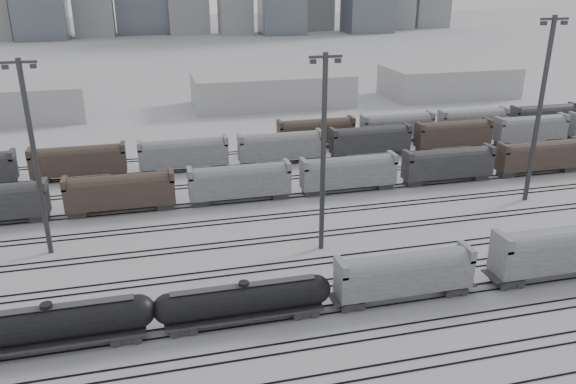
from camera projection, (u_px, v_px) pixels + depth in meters
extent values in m
plane|color=#B5B5BA|center=(381.00, 308.00, 57.00)|extent=(900.00, 900.00, 0.00)
cube|color=black|center=(425.00, 368.00, 48.19)|extent=(220.00, 0.07, 0.16)
cube|color=black|center=(418.00, 358.00, 49.49)|extent=(220.00, 0.07, 0.16)
cube|color=black|center=(400.00, 335.00, 52.71)|extent=(220.00, 0.07, 0.16)
cube|color=black|center=(394.00, 326.00, 54.01)|extent=(220.00, 0.07, 0.16)
cube|color=black|center=(380.00, 306.00, 57.23)|extent=(220.00, 0.07, 0.16)
cube|color=black|center=(374.00, 299.00, 58.52)|extent=(220.00, 0.07, 0.16)
cube|color=black|center=(362.00, 282.00, 61.74)|extent=(220.00, 0.07, 0.16)
cube|color=black|center=(357.00, 275.00, 63.04)|extent=(220.00, 0.07, 0.16)
cube|color=black|center=(346.00, 261.00, 66.26)|extent=(220.00, 0.07, 0.16)
cube|color=black|center=(342.00, 255.00, 67.56)|extent=(220.00, 0.07, 0.16)
cube|color=black|center=(328.00, 236.00, 72.58)|extent=(220.00, 0.07, 0.16)
cube|color=black|center=(325.00, 231.00, 73.88)|extent=(220.00, 0.07, 0.16)
cube|color=black|center=(313.00, 215.00, 78.91)|extent=(220.00, 0.07, 0.16)
cube|color=black|center=(310.00, 211.00, 80.21)|extent=(220.00, 0.07, 0.16)
cube|color=black|center=(300.00, 197.00, 85.23)|extent=(220.00, 0.07, 0.16)
cube|color=black|center=(297.00, 193.00, 86.53)|extent=(220.00, 0.07, 0.16)
cube|color=black|center=(287.00, 179.00, 92.46)|extent=(220.00, 0.07, 0.16)
cube|color=black|center=(285.00, 177.00, 93.76)|extent=(220.00, 0.07, 0.16)
cube|color=black|center=(276.00, 164.00, 99.69)|extent=(220.00, 0.07, 0.16)
cube|color=black|center=(274.00, 162.00, 100.98)|extent=(220.00, 0.07, 0.16)
cube|color=black|center=(267.00, 152.00, 106.92)|extent=(220.00, 0.07, 0.16)
cube|color=black|center=(265.00, 149.00, 108.21)|extent=(220.00, 0.07, 0.16)
cube|color=#252528|center=(126.00, 334.00, 52.01)|extent=(2.77, 2.23, 0.74)
cube|color=#252528|center=(52.00, 339.00, 50.36)|extent=(16.49, 2.87, 0.27)
cylinder|color=black|center=(49.00, 323.00, 49.74)|extent=(15.43, 3.09, 3.09)
sphere|color=black|center=(139.00, 311.00, 51.50)|extent=(3.09, 3.09, 3.09)
cylinder|color=black|center=(46.00, 307.00, 49.13)|extent=(1.06, 1.06, 0.53)
cube|color=#252528|center=(46.00, 308.00, 49.17)|extent=(14.90, 0.96, 0.06)
cube|color=#252528|center=(183.00, 326.00, 53.21)|extent=(2.58, 2.09, 0.70)
cube|color=#252528|center=(304.00, 309.00, 55.92)|extent=(2.58, 2.09, 0.70)
cube|color=#252528|center=(245.00, 313.00, 54.38)|extent=(15.40, 2.68, 0.25)
cylinder|color=black|center=(244.00, 299.00, 53.81)|extent=(14.41, 2.88, 2.88)
sphere|color=black|center=(168.00, 309.00, 52.17)|extent=(2.88, 2.88, 2.88)
sphere|color=black|center=(316.00, 289.00, 55.45)|extent=(2.88, 2.88, 2.88)
cylinder|color=black|center=(244.00, 284.00, 53.23)|extent=(0.99, 0.99, 0.50)
cube|color=#252528|center=(244.00, 285.00, 53.26)|extent=(13.91, 0.89, 0.06)
cube|color=#252528|center=(350.00, 302.00, 57.05)|extent=(2.50, 2.02, 0.67)
cube|color=#252528|center=(453.00, 288.00, 59.67)|extent=(2.50, 2.02, 0.67)
cube|color=gray|center=(404.00, 276.00, 57.54)|extent=(14.42, 2.88, 3.08)
cylinder|color=gray|center=(405.00, 266.00, 57.12)|extent=(13.07, 2.79, 2.79)
cube|color=gray|center=(341.00, 268.00, 55.26)|extent=(0.67, 2.88, 1.35)
cube|color=gray|center=(467.00, 252.00, 58.42)|extent=(0.67, 2.88, 1.35)
cone|color=#252528|center=(403.00, 292.00, 58.22)|extent=(2.31, 2.31, 0.87)
cube|color=#252528|center=(507.00, 280.00, 61.14)|extent=(2.87, 2.32, 0.77)
cube|color=gray|center=(563.00, 252.00, 61.70)|extent=(16.57, 3.31, 3.54)
cylinder|color=gray|center=(565.00, 241.00, 61.22)|extent=(15.03, 3.20, 3.20)
cube|color=gray|center=(502.00, 241.00, 59.09)|extent=(0.77, 3.31, 1.55)
cone|color=#252528|center=(560.00, 269.00, 62.49)|extent=(2.65, 2.65, 0.99)
cylinder|color=#323235|center=(36.00, 161.00, 64.18)|extent=(0.60, 0.60, 23.35)
cube|color=#323235|center=(18.00, 62.00, 60.11)|extent=(3.74, 0.28, 0.28)
cube|color=#323235|center=(5.00, 67.00, 59.96)|extent=(0.65, 0.47, 0.47)
cube|color=#323235|center=(33.00, 66.00, 60.60)|extent=(0.65, 0.47, 0.47)
cylinder|color=#323235|center=(323.00, 156.00, 65.23)|extent=(0.61, 0.61, 23.77)
cube|color=#323235|center=(326.00, 57.00, 61.09)|extent=(3.80, 0.29, 0.29)
cube|color=#323235|center=(313.00, 62.00, 60.93)|extent=(0.67, 0.48, 0.48)
cube|color=#323235|center=(338.00, 61.00, 61.58)|extent=(0.67, 0.48, 0.48)
cylinder|color=#323235|center=(539.00, 113.00, 79.57)|extent=(0.68, 0.68, 26.63)
cube|color=#323235|center=(555.00, 19.00, 74.93)|extent=(4.26, 0.32, 0.32)
cube|color=#323235|center=(544.00, 23.00, 74.76)|extent=(0.75, 0.53, 0.53)
cube|color=#323235|center=(564.00, 23.00, 75.49)|extent=(0.75, 0.53, 0.53)
cube|color=#43322A|center=(121.00, 194.00, 78.97)|extent=(15.00, 3.00, 5.60)
cube|color=gray|center=(240.00, 184.00, 82.84)|extent=(15.00, 3.00, 5.60)
cube|color=gray|center=(348.00, 174.00, 86.71)|extent=(15.00, 3.00, 5.60)
cube|color=#252528|center=(448.00, 166.00, 90.58)|extent=(15.00, 3.00, 5.60)
cube|color=#43322A|center=(539.00, 158.00, 94.45)|extent=(15.00, 3.00, 5.60)
cube|color=#43322A|center=(79.00, 163.00, 91.84)|extent=(15.00, 3.00, 5.60)
cube|color=gray|center=(184.00, 155.00, 95.71)|extent=(15.00, 3.00, 5.60)
cube|color=gray|center=(281.00, 148.00, 99.58)|extent=(15.00, 3.00, 5.60)
cube|color=#252528|center=(370.00, 142.00, 103.45)|extent=(15.00, 3.00, 5.60)
cube|color=#43322A|center=(453.00, 136.00, 107.31)|extent=(15.00, 3.00, 5.60)
cube|color=gray|center=(530.00, 130.00, 111.18)|extent=(15.00, 3.00, 5.60)
cube|color=#43322A|center=(316.00, 133.00, 108.85)|extent=(15.00, 3.00, 5.60)
cube|color=gray|center=(397.00, 128.00, 112.72)|extent=(15.00, 3.00, 5.60)
cube|color=gray|center=(472.00, 123.00, 116.59)|extent=(15.00, 3.00, 5.60)
cube|color=#252528|center=(543.00, 118.00, 120.46)|extent=(15.00, 3.00, 5.60)
cube|color=#9F9FA1|center=(272.00, 90.00, 143.65)|extent=(40.00, 18.00, 8.00)
cube|color=#9F9FA1|center=(448.00, 81.00, 155.03)|extent=(35.00, 18.00, 8.00)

